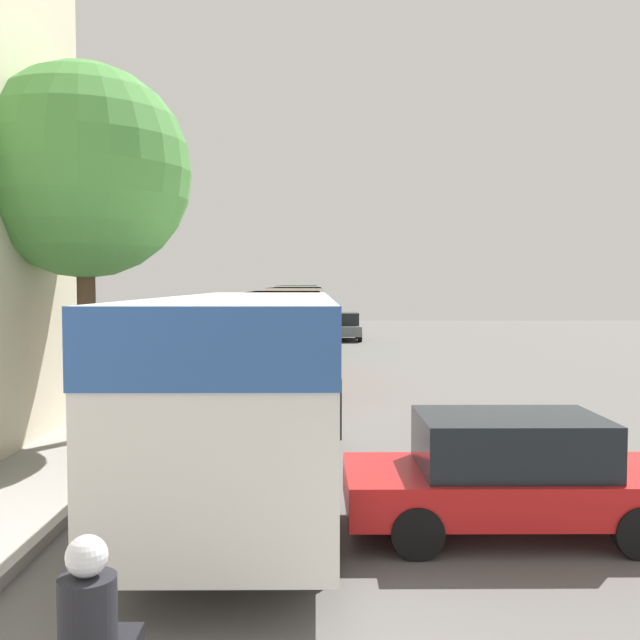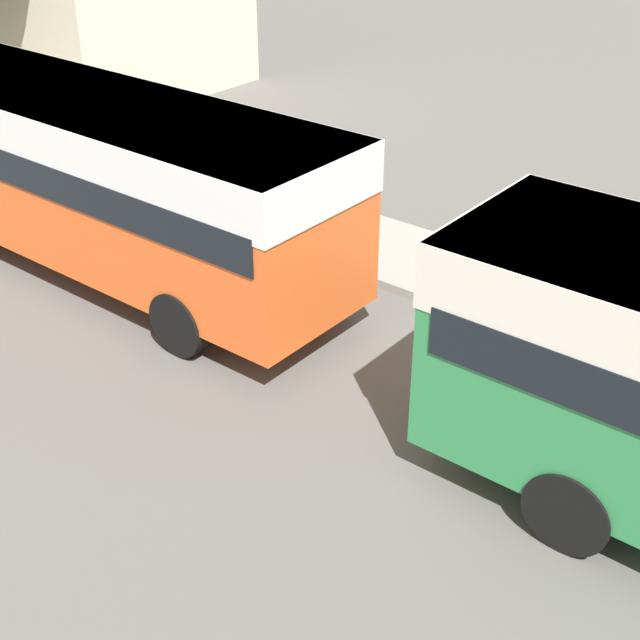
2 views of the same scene
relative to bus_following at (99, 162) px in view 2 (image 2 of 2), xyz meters
The scene contains 1 object.
bus_following is the anchor object (origin of this frame).
Camera 2 is at (6.80, 31.25, 7.03)m, focal length 50.00 mm.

